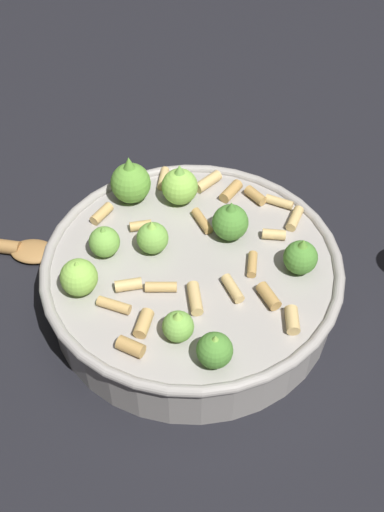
{
  "coord_description": "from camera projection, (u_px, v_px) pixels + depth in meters",
  "views": [
    {
      "loc": [
        -0.41,
        0.02,
        0.51
      ],
      "look_at": [
        0.0,
        0.0,
        0.07
      ],
      "focal_mm": 44.0,
      "sensor_mm": 36.0,
      "label": 1
    }
  ],
  "objects": [
    {
      "name": "cooking_pan",
      "position": [
        191.0,
        276.0,
        0.63
      ],
      "size": [
        0.3,
        0.3,
        0.11
      ],
      "color": "#9E9993",
      "rests_on": "ground"
    },
    {
      "name": "ground_plane",
      "position": [
        192.0,
        300.0,
        0.66
      ],
      "size": [
        2.4,
        2.4,
        0.0
      ],
      "primitive_type": "plane",
      "color": "black"
    }
  ]
}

